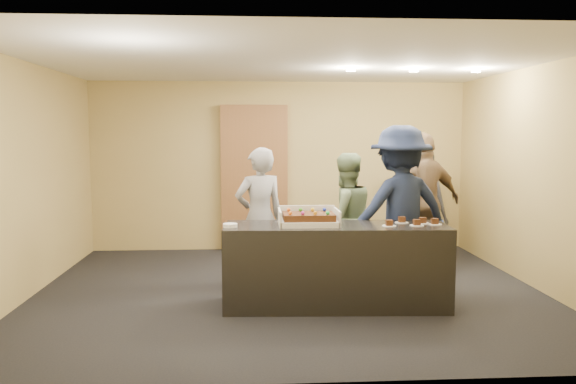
% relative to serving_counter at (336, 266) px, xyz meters
% --- Properties ---
extents(room, '(6.04, 6.00, 2.70)m').
position_rel_serving_counter_xyz_m(room, '(-0.46, 0.63, 0.90)').
color(room, black).
rests_on(room, ground).
extents(serving_counter, '(2.43, 0.82, 0.90)m').
position_rel_serving_counter_xyz_m(serving_counter, '(0.00, 0.00, 0.00)').
color(serving_counter, black).
rests_on(serving_counter, floor).
extents(storage_cabinet, '(1.06, 0.15, 2.33)m').
position_rel_serving_counter_xyz_m(storage_cabinet, '(-0.87, 3.04, 0.71)').
color(storage_cabinet, brown).
rests_on(storage_cabinet, floor).
extents(cake_box, '(0.64, 0.44, 0.19)m').
position_rel_serving_counter_xyz_m(cake_box, '(-0.30, 0.02, 0.49)').
color(cake_box, white).
rests_on(cake_box, serving_counter).
extents(sheet_cake, '(0.54, 0.38, 0.11)m').
position_rel_serving_counter_xyz_m(sheet_cake, '(-0.30, 0.00, 0.55)').
color(sheet_cake, '#3B220D').
rests_on(sheet_cake, cake_box).
extents(plate_stack, '(0.15, 0.15, 0.04)m').
position_rel_serving_counter_xyz_m(plate_stack, '(-1.14, -0.07, 0.47)').
color(plate_stack, white).
rests_on(plate_stack, serving_counter).
extents(slice_a, '(0.15, 0.15, 0.07)m').
position_rel_serving_counter_xyz_m(slice_a, '(0.55, -0.12, 0.47)').
color(slice_a, white).
rests_on(slice_a, serving_counter).
extents(slice_b, '(0.15, 0.15, 0.07)m').
position_rel_serving_counter_xyz_m(slice_b, '(0.74, 0.09, 0.47)').
color(slice_b, white).
rests_on(slice_b, serving_counter).
extents(slice_c, '(0.15, 0.15, 0.07)m').
position_rel_serving_counter_xyz_m(slice_c, '(0.85, -0.11, 0.47)').
color(slice_c, white).
rests_on(slice_c, serving_counter).
extents(slice_d, '(0.15, 0.15, 0.07)m').
position_rel_serving_counter_xyz_m(slice_d, '(0.96, 0.03, 0.47)').
color(slice_d, white).
rests_on(slice_d, serving_counter).
extents(slice_e, '(0.15, 0.15, 0.07)m').
position_rel_serving_counter_xyz_m(slice_e, '(1.06, -0.05, 0.47)').
color(slice_e, white).
rests_on(slice_e, serving_counter).
extents(person_server_grey, '(0.73, 0.59, 1.71)m').
position_rel_serving_counter_xyz_m(person_server_grey, '(-0.81, 0.92, 0.41)').
color(person_server_grey, gray).
rests_on(person_server_grey, floor).
extents(person_sage_man, '(0.95, 0.84, 1.64)m').
position_rel_serving_counter_xyz_m(person_sage_man, '(0.25, 0.94, 0.37)').
color(person_sage_man, gray).
rests_on(person_sage_man, floor).
extents(person_navy_man, '(1.41, 1.01, 1.97)m').
position_rel_serving_counter_xyz_m(person_navy_man, '(0.82, 0.50, 0.54)').
color(person_navy_man, '#18213F').
rests_on(person_navy_man, floor).
extents(person_brown_extra, '(1.20, 0.77, 1.90)m').
position_rel_serving_counter_xyz_m(person_brown_extra, '(1.44, 1.55, 0.50)').
color(person_brown_extra, brown).
rests_on(person_brown_extra, floor).
extents(person_dark_suit, '(0.98, 0.94, 1.69)m').
position_rel_serving_counter_xyz_m(person_dark_suit, '(1.59, 2.24, 0.39)').
color(person_dark_suit, '#27282D').
rests_on(person_dark_suit, floor).
extents(ceiling_spotlights, '(1.72, 0.12, 0.03)m').
position_rel_serving_counter_xyz_m(ceiling_spotlights, '(1.14, 1.13, 2.22)').
color(ceiling_spotlights, '#FFEAC6').
rests_on(ceiling_spotlights, ceiling).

